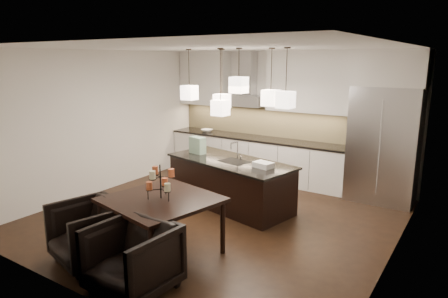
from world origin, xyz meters
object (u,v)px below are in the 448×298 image
Objects in this scene: armchair_left at (89,232)px; armchair_right at (132,259)px; island_body at (230,184)px; refrigerator at (384,145)px; dining_table at (162,226)px.

armchair_left is 1.03m from armchair_right.
refrigerator is at bearing 50.78° from island_body.
dining_table is at bearing 114.92° from armchair_right.
armchair_left reaches higher than dining_table.
refrigerator is 2.41× the size of armchair_right.
refrigerator is at bearing 73.77° from dining_table.
armchair_left is at bearing 172.18° from armchair_right.
island_body is at bearing 107.27° from dining_table.
armchair_right reaches higher than armchair_left.
armchair_left is (-0.66, -0.68, 0.00)m from dining_table.
armchair_right is (-1.66, -4.74, -0.67)m from refrigerator.
armchair_left is (-2.67, -4.54, -0.67)m from refrigerator.
refrigerator is 1.61× the size of dining_table.
refrigerator is at bearing 73.61° from armchair_left.
island_body is 2.79m from armchair_left.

